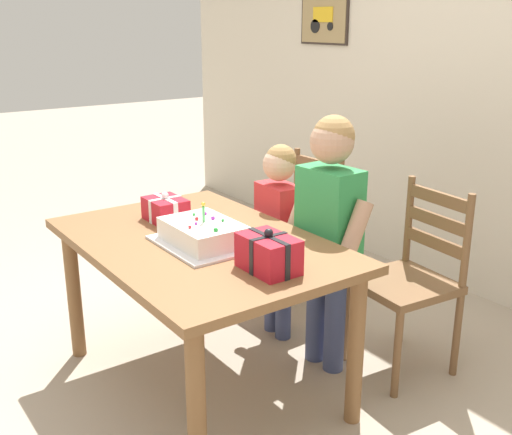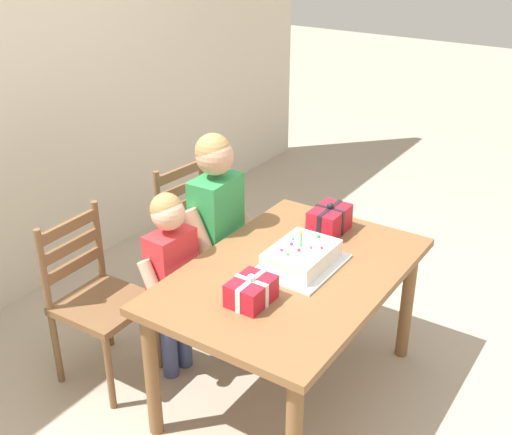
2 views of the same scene
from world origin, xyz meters
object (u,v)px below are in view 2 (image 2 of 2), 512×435
(child_older, at_px, (217,220))
(dining_table, at_px, (291,287))
(gift_box_red_large, at_px, (251,291))
(chair_right, at_px, (200,236))
(chair_left, at_px, (98,299))
(birthday_cake, at_px, (301,257))
(gift_box_beside_cake, at_px, (329,220))
(child_younger, at_px, (172,269))

(child_older, bearing_deg, dining_table, -107.84)
(child_older, bearing_deg, gift_box_red_large, -132.09)
(chair_right, xyz_separation_m, child_older, (-0.24, -0.32, 0.30))
(gift_box_red_large, relative_size, chair_right, 0.23)
(gift_box_red_large, xyz_separation_m, chair_left, (-0.09, 0.91, -0.32))
(dining_table, height_order, birthday_cake, birthday_cake)
(gift_box_beside_cake, distance_m, child_older, 0.61)
(child_older, relative_size, child_younger, 1.18)
(gift_box_beside_cake, height_order, child_younger, child_younger)
(birthday_cake, height_order, chair_right, birthday_cake)
(dining_table, bearing_deg, chair_left, 115.07)
(chair_left, height_order, chair_right, same)
(child_older, bearing_deg, chair_left, 152.40)
(gift_box_beside_cake, relative_size, chair_left, 0.27)
(chair_left, distance_m, child_older, 0.76)
(gift_box_beside_cake, xyz_separation_m, chair_left, (-0.89, 0.88, -0.34))
(gift_box_red_large, xyz_separation_m, child_older, (0.53, 0.58, -0.02))
(gift_box_red_large, xyz_separation_m, child_younger, (0.14, 0.58, -0.14))
(child_younger, bearing_deg, gift_box_red_large, -103.24)
(gift_box_red_large, bearing_deg, chair_left, 95.88)
(child_older, bearing_deg, birthday_cake, -101.93)
(chair_left, bearing_deg, dining_table, -64.93)
(chair_right, bearing_deg, chair_left, 179.99)
(gift_box_beside_cake, relative_size, chair_right, 0.27)
(gift_box_red_large, bearing_deg, dining_table, -1.70)
(dining_table, bearing_deg, child_younger, 108.48)
(birthday_cake, relative_size, gift_box_beside_cake, 1.80)
(gift_box_beside_cake, bearing_deg, birthday_cake, -171.82)
(gift_box_red_large, distance_m, child_older, 0.79)
(gift_box_beside_cake, relative_size, child_older, 0.19)
(birthday_cake, distance_m, gift_box_beside_cake, 0.40)
(gift_box_red_large, height_order, child_younger, child_younger)
(chair_left, distance_m, child_younger, 0.43)
(chair_right, bearing_deg, gift_box_beside_cake, -88.20)
(gift_box_beside_cake, bearing_deg, chair_left, 135.41)
(gift_box_red_large, distance_m, gift_box_beside_cake, 0.80)
(birthday_cake, relative_size, chair_right, 0.48)
(birthday_cake, bearing_deg, child_younger, 113.14)
(chair_right, bearing_deg, dining_table, -115.23)
(dining_table, xyz_separation_m, gift_box_red_large, (-0.34, 0.01, 0.15))
(birthday_cake, bearing_deg, chair_left, 117.76)
(dining_table, bearing_deg, birthday_cake, -14.57)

